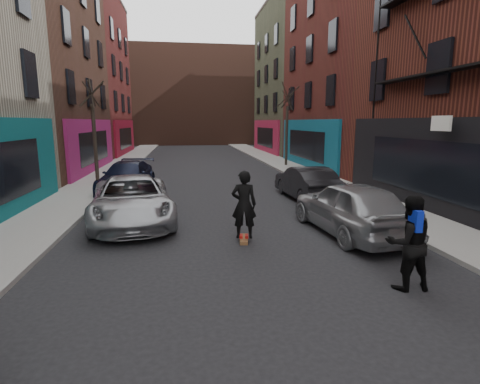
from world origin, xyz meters
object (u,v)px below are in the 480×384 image
object	(u,v)px
tree_right_far	(287,119)
parked_right_end	(306,183)
parked_left_far	(132,200)
tree_left_far	(93,121)
skateboarder	(244,204)
parked_right_far	(350,207)
parked_left_end	(127,177)
pedestrian	(408,243)
skateboard	(244,239)

from	to	relation	value
tree_right_far	parked_right_end	xyz separation A→B (m)	(-2.37, -11.88, -2.80)
parked_right_end	parked_left_far	bearing A→B (deg)	18.74
tree_left_far	skateboarder	distance (m)	13.18
parked_left_far	parked_right_far	distance (m)	7.08
parked_right_far	parked_right_end	world-z (taller)	parked_right_far
tree_left_far	tree_right_far	bearing A→B (deg)	25.82
parked_right_end	tree_left_far	bearing A→B (deg)	-33.75
parked_left_end	tree_right_far	bearing A→B (deg)	46.84
parked_left_far	pedestrian	bearing A→B (deg)	-52.44
parked_left_far	parked_left_end	size ratio (longest dim) A/B	1.12
tree_right_far	skateboard	bearing A→B (deg)	-109.12
skateboard	skateboarder	size ratio (longest dim) A/B	0.41
skateboarder	pedestrian	world-z (taller)	skateboarder
skateboarder	tree_left_far	bearing A→B (deg)	-51.35
parked_left_far	skateboarder	world-z (taller)	skateboarder
tree_right_far	skateboarder	size ratio (longest dim) A/B	3.52
tree_left_far	parked_left_far	distance (m)	9.60
skateboard	pedestrian	size ratio (longest dim) A/B	0.41
tree_right_far	parked_left_end	distance (m)	13.89
tree_left_far	parked_right_end	world-z (taller)	tree_left_far
tree_right_far	parked_left_far	world-z (taller)	tree_right_far
parked_left_far	parked_right_end	size ratio (longest dim) A/B	1.26
tree_left_far	skateboard	size ratio (longest dim) A/B	8.12
tree_right_far	pedestrian	size ratio (longest dim) A/B	3.52
parked_left_far	pedestrian	size ratio (longest dim) A/B	2.88
tree_right_far	pedestrian	distance (m)	21.23
tree_right_far	skateboard	xyz separation A→B (m)	(-5.99, -17.29, -3.48)
parked_left_end	parked_right_far	xyz separation A→B (m)	(7.70, -8.29, 0.10)
parked_left_far	skateboarder	bearing A→B (deg)	-44.70
tree_left_far	tree_right_far	distance (m)	13.78
skateboard	skateboarder	xyz separation A→B (m)	(-0.00, 0.00, 1.02)
tree_right_far	parked_left_end	world-z (taller)	tree_right_far
tree_left_far	parked_right_far	world-z (taller)	tree_left_far
skateboarder	pedestrian	xyz separation A→B (m)	(2.77, -3.53, -0.09)
skateboard	parked_left_end	bearing A→B (deg)	126.44
parked_left_end	skateboarder	xyz separation A→B (m)	(4.41, -8.52, 0.35)
skateboard	tree_right_far	bearing A→B (deg)	79.96
tree_left_far	skateboard	xyz separation A→B (m)	(6.41, -11.29, -3.33)
parked_right_end	skateboarder	size ratio (longest dim) A/B	2.28
parked_left_end	tree_left_far	bearing A→B (deg)	132.53
parked_right_end	parked_right_far	bearing A→B (deg)	82.84
tree_left_far	skateboarder	bearing A→B (deg)	-60.43
parked_left_end	parked_right_far	distance (m)	11.31
tree_right_far	skateboard	distance (m)	18.63
tree_left_far	parked_left_end	distance (m)	4.33
skateboard	parked_left_far	bearing A→B (deg)	152.25
tree_right_far	pedestrian	bearing A→B (deg)	-98.80
tree_left_far	parked_left_far	bearing A→B (deg)	-71.05
skateboard	skateboarder	distance (m)	1.02
parked_right_far	parked_left_far	bearing A→B (deg)	-24.46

